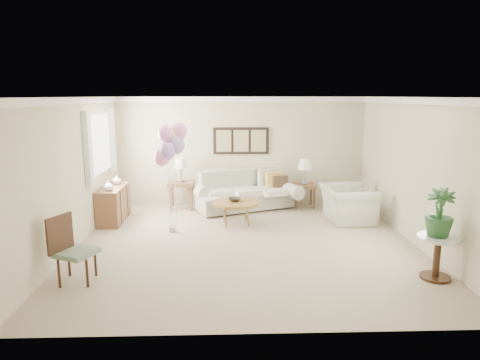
{
  "coord_description": "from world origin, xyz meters",
  "views": [
    {
      "loc": [
        -0.37,
        -7.36,
        2.63
      ],
      "look_at": [
        -0.11,
        0.6,
        1.05
      ],
      "focal_mm": 32.0,
      "sensor_mm": 36.0,
      "label": 1
    }
  ],
  "objects": [
    {
      "name": "potted_plant",
      "position": [
        2.66,
        -1.59,
        0.99
      ],
      "size": [
        0.52,
        0.52,
        0.7
      ],
      "primitive_type": "imported",
      "rotation": [
        0.0,
        0.0,
        -0.43
      ],
      "color": "#274F2E",
      "rests_on": "side_table"
    },
    {
      "name": "wall_art_triptych",
      "position": [
        0.0,
        2.96,
        1.55
      ],
      "size": [
        1.35,
        0.06,
        0.65
      ],
      "color": "black",
      "rests_on": "ground"
    },
    {
      "name": "credenza",
      "position": [
        -2.76,
        1.5,
        0.37
      ],
      "size": [
        0.46,
        1.2,
        0.74
      ],
      "color": "brown",
      "rests_on": "ground"
    },
    {
      "name": "vase_white",
      "position": [
        -2.74,
        1.14,
        0.85
      ],
      "size": [
        0.25,
        0.25,
        0.21
      ],
      "primitive_type": "imported",
      "rotation": [
        0.0,
        0.0,
        -0.25
      ],
      "color": "silver",
      "rests_on": "credenza"
    },
    {
      "name": "vase_sage",
      "position": [
        -2.74,
        1.79,
        0.84
      ],
      "size": [
        0.2,
        0.2,
        0.2
      ],
      "primitive_type": "imported",
      "rotation": [
        0.0,
        0.0,
        -0.04
      ],
      "color": "silver",
      "rests_on": "credenza"
    },
    {
      "name": "coffee_table",
      "position": [
        -0.16,
        1.18,
        0.45
      ],
      "size": [
        0.97,
        0.97,
        0.49
      ],
      "color": "#956328",
      "rests_on": "ground"
    },
    {
      "name": "accent_chair",
      "position": [
        -2.57,
        -1.54,
        0.51
      ],
      "size": [
        0.65,
        0.64,
        0.99
      ],
      "color": "gray",
      "rests_on": "ground"
    },
    {
      "name": "end_table_left",
      "position": [
        -1.42,
        2.49,
        0.54
      ],
      "size": [
        0.59,
        0.54,
        0.65
      ],
      "color": "brown",
      "rests_on": "ground"
    },
    {
      "name": "lamp_right",
      "position": [
        1.49,
        2.53,
        1.02
      ],
      "size": [
        0.35,
        0.35,
        0.61
      ],
      "color": "gray",
      "rests_on": "end_table_right"
    },
    {
      "name": "lamp_left",
      "position": [
        -1.42,
        2.49,
        1.06
      ],
      "size": [
        0.31,
        0.31,
        0.55
      ],
      "color": "gray",
      "rests_on": "end_table_left"
    },
    {
      "name": "balloon_cluster",
      "position": [
        -1.42,
        0.7,
        1.76
      ],
      "size": [
        0.61,
        0.54,
        2.14
      ],
      "color": "gray",
      "rests_on": "ground"
    },
    {
      "name": "side_table",
      "position": [
        2.68,
        -1.61,
        0.48
      ],
      "size": [
        0.59,
        0.59,
        0.64
      ],
      "color": "silver",
      "rests_on": "ground"
    },
    {
      "name": "decor_bowl",
      "position": [
        -0.2,
        1.2,
        0.52
      ],
      "size": [
        0.26,
        0.26,
        0.06
      ],
      "primitive_type": "imported",
      "rotation": [
        0.0,
        0.0,
        0.0
      ],
      "color": "#2A231F",
      "rests_on": "coffee_table"
    },
    {
      "name": "sofa",
      "position": [
        0.06,
        2.46,
        0.36
      ],
      "size": [
        2.76,
        1.7,
        0.9
      ],
      "color": "beige",
      "rests_on": "ground"
    },
    {
      "name": "end_table_right",
      "position": [
        1.49,
        2.53,
        0.47
      ],
      "size": [
        0.51,
        0.46,
        0.56
      ],
      "color": "brown",
      "rests_on": "ground"
    },
    {
      "name": "room_shell",
      "position": [
        -0.11,
        0.09,
        1.63
      ],
      "size": [
        6.04,
        6.04,
        2.6
      ],
      "color": "beige",
      "rests_on": "ground"
    },
    {
      "name": "armchair",
      "position": [
        2.2,
        1.36,
        0.37
      ],
      "size": [
        1.04,
        1.18,
        0.74
      ],
      "primitive_type": "imported",
      "rotation": [
        0.0,
        0.0,
        1.62
      ],
      "color": "beige",
      "rests_on": "ground"
    },
    {
      "name": "ground_plane",
      "position": [
        0.0,
        0.0,
        0.0
      ],
      "size": [
        6.0,
        6.0,
        0.0
      ],
      "primitive_type": "plane",
      "color": "tan"
    }
  ]
}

